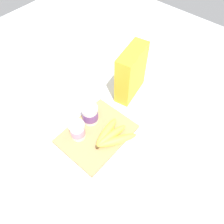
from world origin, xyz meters
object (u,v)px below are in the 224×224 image
object	(u,v)px
banana_bunch	(112,136)
cereal_box	(131,73)
cutting_board	(97,134)
yogurt_cup_front	(78,131)
yogurt_cup_back	(90,114)

from	to	relation	value
banana_bunch	cereal_box	bearing A→B (deg)	22.90
cutting_board	banana_bunch	size ratio (longest dim) A/B	1.84
yogurt_cup_front	banana_bunch	size ratio (longest dim) A/B	0.53
yogurt_cup_back	banana_bunch	size ratio (longest dim) A/B	0.56
cereal_box	banana_bunch	size ratio (longest dim) A/B	1.52
cereal_box	cutting_board	bearing A→B (deg)	178.31
cutting_board	yogurt_cup_front	size ratio (longest dim) A/B	3.46
cutting_board	yogurt_cup_front	distance (m)	0.10
banana_bunch	yogurt_cup_front	bearing A→B (deg)	126.77
cutting_board	yogurt_cup_back	size ratio (longest dim) A/B	3.31
cereal_box	yogurt_cup_back	bearing A→B (deg)	165.18
cereal_box	yogurt_cup_front	bearing A→B (deg)	169.05
cutting_board	banana_bunch	xyz separation A→B (m)	(0.03, -0.07, 0.03)
yogurt_cup_front	banana_bunch	bearing A→B (deg)	-53.23
cereal_box	yogurt_cup_back	world-z (taller)	cereal_box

